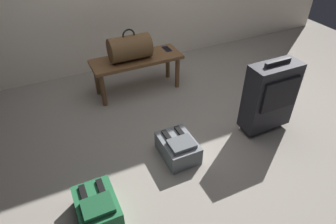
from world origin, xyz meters
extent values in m
plane|color=gray|center=(0.00, 0.00, 0.00)|extent=(6.60, 6.60, 0.00)
cube|color=brown|center=(-0.34, 0.87, 0.40)|extent=(1.00, 0.36, 0.04)
cylinder|color=brown|center=(-0.78, 0.74, 0.19)|extent=(0.05, 0.05, 0.38)
cylinder|color=brown|center=(0.10, 0.74, 0.19)|extent=(0.05, 0.05, 0.38)
cylinder|color=brown|center=(-0.78, 1.00, 0.19)|extent=(0.05, 0.05, 0.38)
cylinder|color=brown|center=(0.10, 1.00, 0.19)|extent=(0.05, 0.05, 0.38)
cylinder|color=brown|center=(-0.40, 0.87, 0.55)|extent=(0.44, 0.26, 0.26)
torus|color=black|center=(-0.40, 0.87, 0.69)|extent=(0.14, 0.02, 0.14)
cube|color=#191E4C|center=(0.05, 0.93, 0.42)|extent=(0.07, 0.14, 0.01)
cube|color=black|center=(0.05, 0.93, 0.42)|extent=(0.06, 0.13, 0.00)
cube|color=black|center=(0.53, -0.29, 0.37)|extent=(0.47, 0.21, 0.65)
cube|color=black|center=(0.53, -0.41, 0.45)|extent=(0.38, 0.02, 0.29)
cube|color=#262628|center=(0.53, -0.29, 0.72)|extent=(0.27, 0.03, 0.04)
cylinder|color=black|center=(0.36, -0.22, 0.03)|extent=(0.02, 0.05, 0.05)
cylinder|color=black|center=(0.69, -0.22, 0.03)|extent=(0.02, 0.05, 0.05)
cube|color=#1E6038|center=(-1.19, -0.57, 0.09)|extent=(0.28, 0.38, 0.17)
cube|color=#184D2C|center=(-1.19, -0.64, 0.19)|extent=(0.21, 0.17, 0.04)
cube|color=black|center=(-1.26, -0.50, 0.18)|extent=(0.04, 0.19, 0.02)
cube|color=black|center=(-1.13, -0.50, 0.18)|extent=(0.04, 0.19, 0.02)
cube|color=slate|center=(-0.40, -0.27, 0.09)|extent=(0.28, 0.38, 0.17)
cube|color=#515559|center=(-0.40, -0.34, 0.19)|extent=(0.21, 0.17, 0.04)
cube|color=black|center=(-0.47, -0.21, 0.18)|extent=(0.04, 0.19, 0.02)
cube|color=black|center=(-0.34, -0.21, 0.18)|extent=(0.04, 0.19, 0.02)
camera|label=1|loc=(-1.27, -1.91, 1.89)|focal=31.48mm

